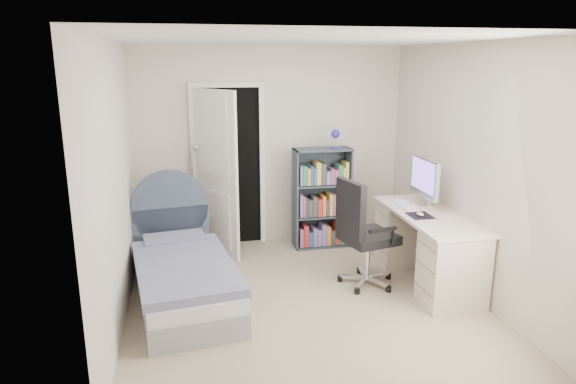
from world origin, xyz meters
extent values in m
cube|color=gray|center=(0.00, 0.00, -0.03)|extent=(3.40, 3.60, 0.05)
cube|color=white|center=(0.00, 0.00, 2.52)|extent=(3.40, 3.60, 0.05)
cube|color=beige|center=(0.00, 1.82, 1.25)|extent=(3.40, 0.05, 2.50)
cube|color=beige|center=(0.00, -1.82, 1.25)|extent=(3.40, 0.05, 2.50)
cube|color=beige|center=(-1.72, 0.00, 1.25)|extent=(0.05, 3.60, 2.50)
cube|color=beige|center=(1.72, 0.00, 1.25)|extent=(0.05, 3.60, 2.50)
cube|color=black|center=(-0.55, 1.80, 1.00)|extent=(0.80, 0.01, 2.00)
cube|color=white|center=(-0.98, 1.77, 1.00)|extent=(0.06, 0.06, 2.00)
cube|color=white|center=(-0.12, 1.77, 1.00)|extent=(0.06, 0.06, 2.00)
cube|color=white|center=(-0.55, 1.77, 2.03)|extent=(0.92, 0.06, 0.06)
cube|color=white|center=(-0.73, 1.43, 1.00)|extent=(0.47, 0.69, 2.00)
cube|color=gray|center=(-1.15, 0.16, 0.12)|extent=(1.09, 1.90, 0.23)
cube|color=silver|center=(-1.15, 0.16, 0.30)|extent=(1.07, 1.86, 0.14)
cube|color=slate|center=(-1.14, 0.07, 0.41)|extent=(1.09, 1.64, 0.09)
cube|color=slate|center=(-1.24, 0.80, 0.42)|extent=(0.69, 0.44, 0.11)
cube|color=#3D485E|center=(-1.28, 1.09, 0.36)|extent=(0.86, 0.17, 0.72)
cylinder|color=#3D485E|center=(-1.28, 1.09, 0.72)|extent=(0.86, 0.17, 0.86)
cylinder|color=tan|center=(-1.27, 1.34, 0.24)|extent=(0.04, 0.04, 0.49)
cylinder|color=tan|center=(-1.27, 1.67, 0.24)|extent=(0.04, 0.04, 0.49)
cylinder|color=tan|center=(-0.94, 1.34, 0.24)|extent=(0.04, 0.04, 0.49)
cylinder|color=tan|center=(-0.94, 1.67, 0.24)|extent=(0.04, 0.04, 0.49)
cube|color=tan|center=(-1.11, 1.50, 0.47)|extent=(0.39, 0.39, 0.03)
cube|color=tan|center=(-1.11, 1.50, 0.17)|extent=(0.35, 0.35, 0.02)
cube|color=#B24C33|center=(-1.16, 1.50, 0.50)|extent=(0.16, 0.21, 0.03)
cube|color=#3F598C|center=(-1.16, 1.50, 0.53)|extent=(0.15, 0.20, 0.03)
cube|color=#D8CC7F|center=(-1.16, 1.50, 0.56)|extent=(0.14, 0.20, 0.03)
cylinder|color=silver|center=(-1.00, 1.70, 0.01)|extent=(0.19, 0.19, 0.02)
cylinder|color=silver|center=(-1.00, 1.70, 0.67)|extent=(0.02, 0.02, 1.31)
sphere|color=silver|center=(-0.94, 1.67, 1.29)|extent=(0.08, 0.08, 0.08)
cube|color=#3A454F|center=(0.24, 1.44, 0.63)|extent=(0.02, 0.30, 1.26)
cube|color=#3A454F|center=(0.93, 1.44, 0.63)|extent=(0.02, 0.30, 1.26)
cube|color=#3A454F|center=(0.58, 1.44, 1.25)|extent=(0.71, 0.30, 0.02)
cube|color=#3A454F|center=(0.58, 1.44, 0.01)|extent=(0.71, 0.30, 0.02)
cube|color=#3A454F|center=(0.58, 1.59, 0.63)|extent=(0.71, 0.01, 1.26)
cube|color=#3A454F|center=(0.58, 1.44, 0.40)|extent=(0.67, 0.28, 0.02)
cube|color=#3A454F|center=(0.58, 1.44, 0.81)|extent=(0.67, 0.28, 0.02)
cylinder|color=#2925A3|center=(0.74, 1.44, 1.27)|extent=(0.12, 0.12, 0.02)
cylinder|color=silver|center=(0.74, 1.44, 1.36)|extent=(0.02, 0.02, 0.16)
sphere|color=#2925A3|center=(0.74, 1.41, 1.45)|extent=(0.11, 0.11, 0.11)
cube|color=#994C7F|center=(0.30, 1.42, 0.14)|extent=(0.05, 0.21, 0.23)
cube|color=#B23333|center=(0.36, 1.42, 0.17)|extent=(0.06, 0.21, 0.27)
cube|color=#335999|center=(0.42, 1.42, 0.12)|extent=(0.05, 0.21, 0.18)
cube|color=#7F72B2|center=(0.48, 1.42, 0.14)|extent=(0.05, 0.21, 0.22)
cube|color=#7F72B2|center=(0.54, 1.42, 0.13)|extent=(0.05, 0.21, 0.20)
cube|color=#7F72B2|center=(0.60, 1.42, 0.16)|extent=(0.05, 0.21, 0.27)
cube|color=orange|center=(0.65, 1.42, 0.15)|extent=(0.05, 0.21, 0.24)
cube|color=#3F3F3F|center=(0.71, 1.42, 0.12)|extent=(0.06, 0.21, 0.19)
cube|color=#B23333|center=(0.78, 1.42, 0.17)|extent=(0.05, 0.21, 0.27)
cube|color=#337F4C|center=(0.83, 1.42, 0.12)|extent=(0.05, 0.21, 0.19)
cube|color=#994C7F|center=(0.89, 1.42, 0.16)|extent=(0.05, 0.21, 0.26)
cube|color=#7F72B2|center=(0.30, 1.42, 0.57)|extent=(0.04, 0.21, 0.28)
cube|color=#994C7F|center=(0.34, 1.42, 0.55)|extent=(0.03, 0.21, 0.26)
cube|color=#3F3F3F|center=(0.37, 1.42, 0.54)|extent=(0.03, 0.21, 0.23)
cube|color=#3F3F3F|center=(0.41, 1.42, 0.53)|extent=(0.05, 0.21, 0.21)
cube|color=#3F3F3F|center=(0.47, 1.42, 0.55)|extent=(0.05, 0.21, 0.25)
cube|color=#B23333|center=(0.53, 1.42, 0.53)|extent=(0.06, 0.21, 0.22)
cube|color=orange|center=(0.59, 1.42, 0.55)|extent=(0.04, 0.21, 0.25)
cube|color=#3F3F3F|center=(0.63, 1.42, 0.52)|extent=(0.04, 0.21, 0.20)
cube|color=#D8BF4C|center=(0.68, 1.42, 0.56)|extent=(0.03, 0.21, 0.28)
cube|color=#994C7F|center=(0.72, 1.42, 0.56)|extent=(0.05, 0.21, 0.27)
cube|color=#3F3F3F|center=(0.77, 1.42, 0.54)|extent=(0.03, 0.21, 0.24)
cube|color=#337F4C|center=(0.81, 1.42, 0.53)|extent=(0.04, 0.21, 0.22)
cube|color=#335999|center=(0.86, 1.42, 0.56)|extent=(0.04, 0.21, 0.28)
cube|color=#337F4C|center=(0.90, 1.42, 0.52)|extent=(0.03, 0.21, 0.19)
cube|color=#7F72B2|center=(0.29, 1.42, 0.95)|extent=(0.03, 0.21, 0.24)
cube|color=#337F4C|center=(0.34, 1.42, 0.95)|extent=(0.06, 0.21, 0.24)
cube|color=#D8BF4C|center=(0.39, 1.42, 0.93)|extent=(0.03, 0.21, 0.21)
cube|color=#335999|center=(0.43, 1.42, 0.95)|extent=(0.03, 0.21, 0.23)
cube|color=#335999|center=(0.46, 1.42, 0.93)|extent=(0.03, 0.21, 0.21)
cube|color=#D8BF4C|center=(0.51, 1.42, 0.97)|extent=(0.06, 0.21, 0.28)
cube|color=#3F3F3F|center=(0.58, 1.42, 0.96)|extent=(0.06, 0.21, 0.26)
cube|color=#7F72B2|center=(0.64, 1.42, 0.91)|extent=(0.05, 0.21, 0.16)
cube|color=#994C7F|center=(0.69, 1.42, 0.92)|extent=(0.04, 0.21, 0.19)
cube|color=#994C7F|center=(0.74, 1.42, 0.92)|extent=(0.04, 0.21, 0.18)
cube|color=#337F4C|center=(0.79, 1.42, 0.95)|extent=(0.05, 0.21, 0.23)
cube|color=#D8BF4C|center=(0.84, 1.42, 0.93)|extent=(0.03, 0.21, 0.20)
cube|color=#D8BF4C|center=(0.88, 1.42, 0.96)|extent=(0.04, 0.21, 0.27)
cube|color=beige|center=(1.39, 0.13, 0.75)|extent=(0.63, 1.57, 0.03)
cube|color=beige|center=(1.39, -0.42, 0.37)|extent=(0.58, 0.42, 0.74)
cube|color=beige|center=(1.39, 0.69, 0.37)|extent=(0.58, 0.42, 0.74)
cube|color=silver|center=(1.49, 0.45, 0.77)|extent=(0.17, 0.17, 0.01)
cube|color=silver|center=(1.52, 0.45, 0.89)|extent=(0.03, 0.06, 0.23)
cube|color=silver|center=(1.47, 0.45, 1.08)|extent=(0.05, 0.59, 0.42)
cube|color=#7952C8|center=(1.44, 0.45, 1.10)|extent=(0.00, 0.52, 0.34)
cube|color=white|center=(1.26, 0.45, 0.77)|extent=(0.14, 0.42, 0.02)
cube|color=black|center=(1.26, 0.08, 0.77)|extent=(0.23, 0.27, 0.00)
ellipsoid|color=white|center=(1.26, 0.08, 0.78)|extent=(0.06, 0.10, 0.03)
cube|color=silver|center=(0.89, 0.24, 0.06)|extent=(0.30, 0.11, 0.03)
cylinder|color=black|center=(1.03, 0.28, 0.03)|extent=(0.07, 0.07, 0.06)
cube|color=silver|center=(0.77, 0.35, 0.06)|extent=(0.06, 0.30, 0.03)
cylinder|color=black|center=(0.78, 0.49, 0.03)|extent=(0.07, 0.07, 0.06)
cube|color=silver|center=(0.62, 0.26, 0.06)|extent=(0.29, 0.15, 0.03)
cylinder|color=black|center=(0.49, 0.32, 0.03)|extent=(0.07, 0.07, 0.06)
cube|color=silver|center=(0.66, 0.10, 0.06)|extent=(0.22, 0.25, 0.03)
cylinder|color=black|center=(0.57, -0.01, 0.03)|extent=(0.07, 0.07, 0.06)
cube|color=silver|center=(0.83, 0.09, 0.06)|extent=(0.19, 0.27, 0.03)
cylinder|color=black|center=(0.90, -0.03, 0.03)|extent=(0.07, 0.07, 0.06)
cylinder|color=silver|center=(0.76, 0.21, 0.28)|extent=(0.06, 0.06, 0.44)
cube|color=black|center=(0.76, 0.21, 0.52)|extent=(0.61, 0.61, 0.09)
cube|color=black|center=(0.53, 0.16, 0.86)|extent=(0.18, 0.47, 0.58)
cube|color=black|center=(0.80, -0.06, 0.69)|extent=(0.32, 0.12, 0.03)
cube|color=black|center=(0.67, 0.47, 0.69)|extent=(0.32, 0.12, 0.03)
camera|label=1|loc=(-1.10, -4.59, 2.32)|focal=32.00mm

